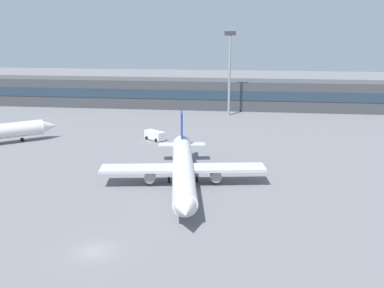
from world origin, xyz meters
The scene contains 5 objects.
ground_plane centered at (0.00, 40.00, 0.00)m, with size 400.00×400.00×0.00m, color slate.
terminal_building centered at (0.00, 100.45, 4.50)m, with size 140.75×12.13×9.00m.
airplane_near centered at (6.68, 23.80, 2.92)m, with size 27.18×38.60×9.57m.
service_van_white centered at (-4.54, 54.54, 1.11)m, with size 5.30×4.82×2.08m.
floodlight_tower_west centered at (10.50, 87.92, 14.05)m, with size 3.20×0.80×24.12m.
Camera 1 is at (17.49, -46.65, 24.84)m, focal length 43.36 mm.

